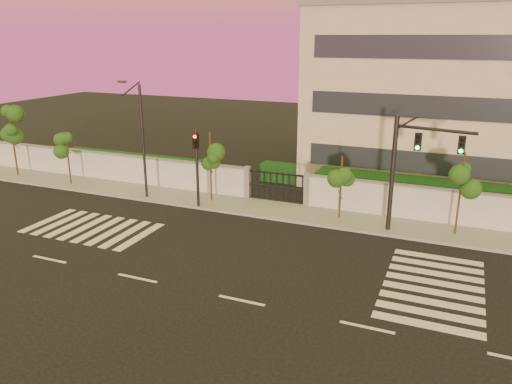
% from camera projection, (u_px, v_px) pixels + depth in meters
% --- Properties ---
extents(ground, '(120.00, 120.00, 0.00)m').
position_uv_depth(ground, '(242.00, 301.00, 19.95)').
color(ground, black).
rests_on(ground, ground).
extents(sidewalk, '(60.00, 3.00, 0.15)m').
position_uv_depth(sidewalk, '(315.00, 216.00, 29.18)').
color(sidewalk, gray).
rests_on(sidewalk, ground).
extents(perimeter_wall, '(60.00, 0.36, 2.20)m').
position_uv_depth(perimeter_wall, '(325.00, 193.00, 30.16)').
color(perimeter_wall, silver).
rests_on(perimeter_wall, ground).
extents(hedge_row, '(41.00, 4.25, 1.80)m').
position_uv_depth(hedge_row, '(351.00, 186.00, 32.26)').
color(hedge_row, '#0F3411').
rests_on(hedge_row, ground).
extents(institutional_building, '(24.40, 12.40, 12.25)m').
position_uv_depth(institutional_building, '(492.00, 97.00, 34.16)').
color(institutional_building, '#B7AC9A').
rests_on(institutional_building, ground).
extents(road_markings, '(57.00, 7.62, 0.02)m').
position_uv_depth(road_markings, '(244.00, 257.00, 23.84)').
color(road_markings, silver).
rests_on(road_markings, ground).
extents(street_tree_a, '(1.61, 1.28, 5.44)m').
position_uv_depth(street_tree_a, '(11.00, 124.00, 36.27)').
color(street_tree_a, '#382314').
rests_on(street_tree_a, ground).
extents(street_tree_b, '(1.34, 1.07, 3.87)m').
position_uv_depth(street_tree_b, '(67.00, 146.00, 34.48)').
color(street_tree_b, '#382314').
rests_on(street_tree_b, ground).
extents(street_tree_c, '(1.37, 1.09, 4.54)m').
position_uv_depth(street_tree_c, '(211.00, 151.00, 30.75)').
color(street_tree_c, '#382314').
rests_on(street_tree_c, ground).
extents(street_tree_d, '(1.31, 1.04, 3.77)m').
position_uv_depth(street_tree_d, '(342.00, 173.00, 27.90)').
color(street_tree_d, '#382314').
rests_on(street_tree_d, ground).
extents(street_tree_e, '(1.34, 1.07, 4.55)m').
position_uv_depth(street_tree_e, '(463.00, 175.00, 25.39)').
color(street_tree_e, '#382314').
rests_on(street_tree_e, ground).
extents(traffic_signal_main, '(3.97, 1.00, 6.32)m').
position_uv_depth(traffic_signal_main, '(410.00, 161.00, 25.49)').
color(traffic_signal_main, black).
rests_on(traffic_signal_main, ground).
extents(traffic_signal_secondary, '(0.38, 0.35, 4.86)m').
position_uv_depth(traffic_signal_secondary, '(197.00, 159.00, 29.73)').
color(traffic_signal_secondary, black).
rests_on(traffic_signal_secondary, ground).
extents(streetlight_west, '(0.46, 1.85, 7.68)m').
position_uv_depth(streetlight_west, '(141.00, 136.00, 31.06)').
color(streetlight_west, black).
rests_on(streetlight_west, ground).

